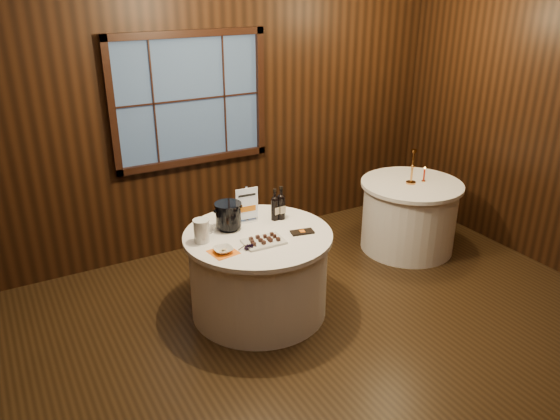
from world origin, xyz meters
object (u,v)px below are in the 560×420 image
port_bottle_right (281,205)px  glass_pitcher (202,231)px  chocolate_box (302,232)px  side_table (409,216)px  brass_candlestick (412,171)px  grape_bunch (250,246)px  ice_bucket (228,215)px  chocolate_plate (264,241)px  cracker_bowl (223,250)px  main_table (259,273)px  port_bottle_left (275,206)px  red_candle (424,176)px  sign_stand (247,210)px

port_bottle_right → glass_pitcher: size_ratio=1.58×
chocolate_box → side_table: bearing=28.0°
brass_candlestick → side_table: bearing=18.2°
side_table → grape_bunch: bearing=-166.7°
port_bottle_right → glass_pitcher: port_bottle_right is taller
ice_bucket → chocolate_plate: ice_bucket is taller
brass_candlestick → cracker_bowl: bearing=-168.9°
main_table → chocolate_plate: size_ratio=3.73×
port_bottle_right → brass_candlestick: bearing=4.3°
port_bottle_left → port_bottle_right: size_ratio=0.95×
brass_candlestick → red_candle: (0.16, -0.02, -0.07)m
ice_bucket → chocolate_plate: (0.14, -0.39, -0.11)m
chocolate_plate → grape_bunch: bearing=-166.1°
cracker_bowl → red_candle: size_ratio=0.93×
chocolate_plate → chocolate_box: chocolate_plate is taller
glass_pitcher → cracker_bowl: (0.07, -0.26, -0.08)m
brass_candlestick → port_bottle_right: bearing=-175.9°
chocolate_plate → sign_stand: bearing=81.1°
sign_stand → ice_bucket: 0.22m
cracker_bowl → red_candle: bearing=10.0°
port_bottle_right → chocolate_box: bearing=-88.2°
sign_stand → brass_candlestick: bearing=5.9°
ice_bucket → grape_bunch: bearing=-91.1°
sign_stand → chocolate_plate: 0.47m
ice_bucket → chocolate_box: 0.65m
main_table → port_bottle_right: 0.63m
cracker_bowl → port_bottle_left: bearing=28.1°
main_table → ice_bucket: size_ratio=5.35×
red_candle → chocolate_plate: bearing=-168.2°
grape_bunch → brass_candlestick: 2.22m
sign_stand → main_table: bearing=-91.5°
side_table → main_table: bearing=-171.5°
grape_bunch → port_bottle_left: bearing=41.5°
sign_stand → port_bottle_right: size_ratio=1.06×
side_table → chocolate_box: (-1.66, -0.48, 0.39)m
sign_stand → grape_bunch: sign_stand is taller
side_table → glass_pitcher: (-2.47, -0.21, 0.48)m
glass_pitcher → chocolate_box: bearing=-11.5°
ice_bucket → chocolate_plate: bearing=-70.6°
grape_bunch → side_table: bearing=13.3°
cracker_bowl → brass_candlestick: (2.37, 0.47, 0.11)m
sign_stand → chocolate_box: sign_stand is taller
chocolate_plate → glass_pitcher: glass_pitcher is taller
glass_pitcher → red_candle: bearing=10.7°
cracker_bowl → grape_bunch: bearing=-11.3°
port_bottle_left → main_table: bearing=-156.2°
sign_stand → port_bottle_right: (0.29, -0.10, 0.02)m
ice_bucket → chocolate_plate: size_ratio=0.70×
chocolate_plate → brass_candlestick: (2.01, 0.47, 0.12)m
port_bottle_left → cracker_bowl: (-0.66, -0.36, -0.11)m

